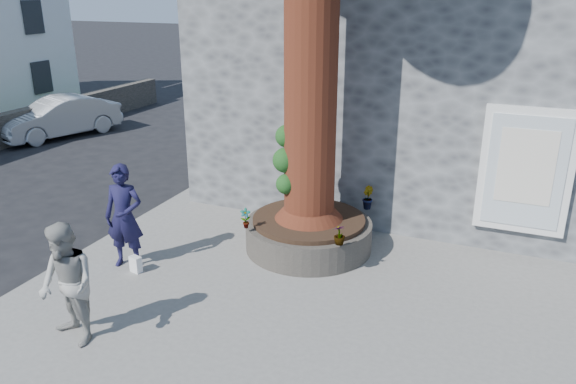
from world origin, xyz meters
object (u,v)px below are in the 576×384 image
at_px(planter, 309,233).
at_px(car_silver, 59,117).
at_px(man, 124,217).
at_px(woman, 67,285).

height_order(planter, car_silver, car_silver).
bearing_deg(man, planter, 21.44).
bearing_deg(woman, man, 128.81).
height_order(man, woman, man).
bearing_deg(man, car_silver, 126.05).
distance_m(man, woman, 2.21).
relative_size(man, woman, 1.06).
relative_size(planter, car_silver, 0.59).
distance_m(woman, car_silver, 12.44).
bearing_deg(car_silver, woman, -26.72).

